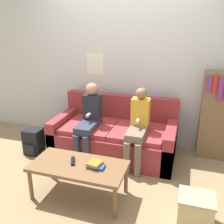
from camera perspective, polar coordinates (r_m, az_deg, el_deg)
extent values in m
plane|color=#937A56|center=(3.40, -2.19, -13.47)|extent=(10.00, 10.00, 0.00)
cube|color=silver|center=(3.92, 3.02, 11.54)|extent=(8.00, 0.06, 2.60)
cube|color=white|center=(4.04, -3.89, 10.89)|extent=(0.28, 0.00, 0.34)
cube|color=maroon|center=(3.73, 0.47, -6.85)|extent=(1.76, 0.88, 0.38)
cube|color=maroon|center=(3.89, 2.08, 0.84)|extent=(1.76, 0.14, 0.43)
cube|color=maroon|center=(3.98, -10.77, -4.12)|extent=(0.14, 0.88, 0.54)
cube|color=maroon|center=(3.56, 13.12, -7.29)|extent=(0.14, 0.88, 0.54)
cube|color=#A1343A|center=(3.72, -5.08, -3.19)|extent=(0.72, 0.72, 0.07)
cube|color=#A1343A|center=(3.52, 6.02, -4.59)|extent=(0.72, 0.72, 0.07)
cube|color=brown|center=(2.81, -7.67, -12.12)|extent=(1.05, 0.51, 0.04)
cylinder|color=brown|center=(2.98, -18.09, -15.56)|extent=(0.04, 0.04, 0.37)
cylinder|color=brown|center=(2.62, 0.67, -20.10)|extent=(0.04, 0.04, 0.37)
cylinder|color=brown|center=(3.28, -13.71, -11.61)|extent=(0.04, 0.04, 0.37)
cylinder|color=brown|center=(2.95, 3.22, -14.91)|extent=(0.04, 0.04, 0.37)
cylinder|color=#33384C|center=(3.45, -8.09, -8.69)|extent=(0.09, 0.09, 0.45)
cylinder|color=#33384C|center=(3.40, -5.93, -9.07)|extent=(0.09, 0.09, 0.45)
cube|color=#33384C|center=(3.54, -5.37, -3.01)|extent=(0.23, 0.54, 0.09)
cube|color=#1E232D|center=(3.59, -4.50, 1.23)|extent=(0.24, 0.16, 0.36)
sphere|color=tan|center=(3.52, -4.62, 5.27)|extent=(0.17, 0.17, 0.17)
cube|color=white|center=(3.49, -5.39, -0.64)|extent=(0.03, 0.12, 0.03)
cylinder|color=#756656|center=(3.24, 3.41, -10.56)|extent=(0.09, 0.09, 0.45)
cylinder|color=#756656|center=(3.22, 5.87, -10.91)|extent=(0.09, 0.09, 0.45)
cube|color=#756656|center=(3.34, 5.84, -4.42)|extent=(0.23, 0.54, 0.09)
cube|color=gold|center=(3.40, 6.54, 0.12)|extent=(0.24, 0.16, 0.36)
sphere|color=#8C6647|center=(3.33, 6.71, 4.24)|extent=(0.15, 0.15, 0.15)
cube|color=white|center=(3.29, 5.97, -1.92)|extent=(0.03, 0.12, 0.03)
cube|color=black|center=(2.85, -8.93, -10.99)|extent=(0.11, 0.17, 0.02)
cube|color=#23519E|center=(2.72, -3.69, -12.27)|extent=(0.19, 0.12, 0.03)
cube|color=orange|center=(2.72, -3.98, -11.61)|extent=(0.16, 0.16, 0.03)
cube|color=brown|center=(3.80, 23.07, -0.86)|extent=(0.48, 0.26, 1.24)
cube|color=#7A3389|center=(3.52, 21.30, 5.85)|extent=(0.06, 0.02, 0.21)
cube|color=red|center=(3.53, 22.50, 5.87)|extent=(0.05, 0.02, 0.24)
cube|color=#7A3389|center=(3.55, 23.54, 4.72)|extent=(0.06, 0.02, 0.32)
cube|color=#CCB284|center=(2.72, 18.46, -20.60)|extent=(0.32, 0.27, 0.29)
cube|color=tan|center=(2.63, 18.84, -18.01)|extent=(0.34, 0.29, 0.02)
cube|color=black|center=(3.92, -17.47, -6.40)|extent=(0.25, 0.22, 0.38)
cube|color=black|center=(3.86, -18.38, -8.17)|extent=(0.18, 0.03, 0.15)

